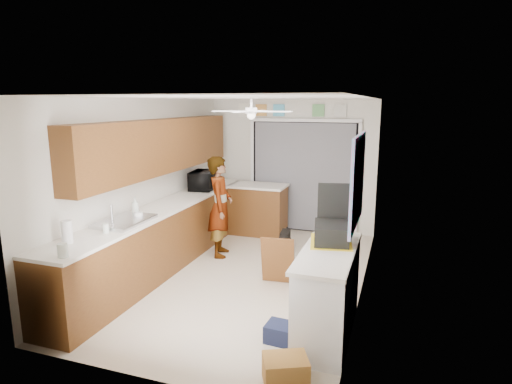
% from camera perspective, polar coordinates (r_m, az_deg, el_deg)
% --- Properties ---
extents(floor, '(5.00, 5.00, 0.00)m').
position_cam_1_polar(floor, '(6.27, -1.20, -11.07)').
color(floor, beige).
rests_on(floor, ground).
extents(ceiling, '(5.00, 5.00, 0.00)m').
position_cam_1_polar(ceiling, '(5.77, -1.31, 12.44)').
color(ceiling, white).
rests_on(ceiling, ground).
extents(wall_back, '(3.20, 0.00, 3.20)m').
position_cam_1_polar(wall_back, '(8.25, 4.71, 3.50)').
color(wall_back, silver).
rests_on(wall_back, ground).
extents(wall_front, '(3.20, 0.00, 3.20)m').
position_cam_1_polar(wall_front, '(3.72, -14.65, -7.13)').
color(wall_front, silver).
rests_on(wall_front, ground).
extents(wall_left, '(0.00, 5.00, 5.00)m').
position_cam_1_polar(wall_left, '(6.61, -14.41, 1.09)').
color(wall_left, silver).
rests_on(wall_left, ground).
extents(wall_right, '(0.00, 5.00, 5.00)m').
position_cam_1_polar(wall_right, '(5.56, 14.42, -0.87)').
color(wall_right, silver).
rests_on(wall_right, ground).
extents(left_base_cabinets, '(0.60, 4.80, 0.90)m').
position_cam_1_polar(left_base_cabinets, '(6.64, -11.87, -5.85)').
color(left_base_cabinets, brown).
rests_on(left_base_cabinets, floor).
extents(left_countertop, '(0.62, 4.80, 0.04)m').
position_cam_1_polar(left_countertop, '(6.51, -11.97, -1.92)').
color(left_countertop, white).
rests_on(left_countertop, left_base_cabinets).
extents(upper_cabinets, '(0.32, 4.00, 0.80)m').
position_cam_1_polar(upper_cabinets, '(6.61, -12.54, 6.01)').
color(upper_cabinets, brown).
rests_on(upper_cabinets, wall_left).
extents(sink_basin, '(0.50, 0.76, 0.06)m').
position_cam_1_polar(sink_basin, '(5.70, -17.11, -3.79)').
color(sink_basin, silver).
rests_on(sink_basin, left_countertop).
extents(faucet, '(0.03, 0.03, 0.22)m').
position_cam_1_polar(faucet, '(5.78, -18.70, -2.68)').
color(faucet, silver).
rests_on(faucet, left_countertop).
extents(peninsula_base, '(1.00, 0.60, 0.90)m').
position_cam_1_polar(peninsula_base, '(8.07, 0.30, -2.44)').
color(peninsula_base, brown).
rests_on(peninsula_base, floor).
extents(peninsula_top, '(1.04, 0.64, 0.04)m').
position_cam_1_polar(peninsula_top, '(7.97, 0.30, 0.84)').
color(peninsula_top, white).
rests_on(peninsula_top, peninsula_base).
extents(back_opening_recess, '(2.00, 0.06, 2.10)m').
position_cam_1_polar(back_opening_recess, '(8.20, 6.33, 1.99)').
color(back_opening_recess, black).
rests_on(back_opening_recess, wall_back).
extents(curtain_panel, '(1.90, 0.03, 2.05)m').
position_cam_1_polar(curtain_panel, '(8.16, 6.27, 1.95)').
color(curtain_panel, slate).
rests_on(curtain_panel, wall_back).
extents(door_trim_left, '(0.06, 0.04, 2.10)m').
position_cam_1_polar(door_trim_left, '(8.44, -0.49, 2.35)').
color(door_trim_left, white).
rests_on(door_trim_left, wall_back).
extents(door_trim_right, '(0.06, 0.04, 2.10)m').
position_cam_1_polar(door_trim_right, '(8.02, 13.42, 1.52)').
color(door_trim_right, white).
rests_on(door_trim_right, wall_back).
extents(door_trim_head, '(2.10, 0.04, 0.06)m').
position_cam_1_polar(door_trim_head, '(8.06, 6.46, 9.48)').
color(door_trim_head, white).
rests_on(door_trim_head, wall_back).
extents(header_frame_0, '(0.22, 0.02, 0.22)m').
position_cam_1_polar(header_frame_0, '(8.31, 0.70, 10.86)').
color(header_frame_0, gold).
rests_on(header_frame_0, wall_back).
extents(header_frame_1, '(0.22, 0.02, 0.22)m').
position_cam_1_polar(header_frame_1, '(8.20, 3.06, 10.83)').
color(header_frame_1, '#52B4DB').
rests_on(header_frame_1, wall_back).
extents(header_frame_3, '(0.22, 0.02, 0.22)m').
position_cam_1_polar(header_frame_3, '(8.03, 8.31, 10.71)').
color(header_frame_3, '#5DA35E').
rests_on(header_frame_3, wall_back).
extents(header_frame_4, '(0.22, 0.02, 0.22)m').
position_cam_1_polar(header_frame_4, '(7.97, 11.18, 10.60)').
color(header_frame_4, beige).
rests_on(header_frame_4, wall_back).
extents(route66_sign, '(0.22, 0.02, 0.26)m').
position_cam_1_polar(route66_sign, '(8.42, -1.61, 10.87)').
color(route66_sign, silver).
rests_on(route66_sign, wall_back).
extents(right_counter_base, '(0.50, 1.40, 0.90)m').
position_cam_1_polar(right_counter_base, '(4.71, 9.58, -13.30)').
color(right_counter_base, white).
rests_on(right_counter_base, floor).
extents(right_counter_top, '(0.54, 1.44, 0.04)m').
position_cam_1_polar(right_counter_top, '(4.53, 9.66, -7.89)').
color(right_counter_top, white).
rests_on(right_counter_top, right_counter_base).
extents(abstract_painting, '(0.03, 1.15, 0.95)m').
position_cam_1_polar(abstract_painting, '(4.51, 13.40, 1.47)').
color(abstract_painting, '#EA56B5').
rests_on(abstract_painting, wall_right).
extents(ceiling_fan, '(1.14, 1.14, 0.24)m').
position_cam_1_polar(ceiling_fan, '(5.96, -0.63, 10.70)').
color(ceiling_fan, white).
rests_on(ceiling_fan, ceiling).
extents(microwave, '(0.48, 0.64, 0.33)m').
position_cam_1_polar(microwave, '(7.56, -6.99, 1.56)').
color(microwave, black).
rests_on(microwave, left_countertop).
extents(soap_bottle, '(0.10, 0.10, 0.26)m').
position_cam_1_polar(soap_bottle, '(5.97, -15.79, -1.87)').
color(soap_bottle, silver).
rests_on(soap_bottle, left_countertop).
extents(cup, '(0.13, 0.13, 0.09)m').
position_cam_1_polar(cup, '(5.82, -15.42, -3.05)').
color(cup, white).
rests_on(cup, left_countertop).
extents(jar_a, '(0.11, 0.11, 0.14)m').
position_cam_1_polar(jar_a, '(4.66, -24.39, -7.10)').
color(jar_a, silver).
rests_on(jar_a, left_countertop).
extents(jar_b, '(0.10, 0.10, 0.11)m').
position_cam_1_polar(jar_b, '(5.32, -19.41, -4.57)').
color(jar_b, silver).
rests_on(jar_b, left_countertop).
extents(paper_towel_roll, '(0.15, 0.15, 0.25)m').
position_cam_1_polar(paper_towel_roll, '(5.07, -23.90, -4.88)').
color(paper_towel_roll, white).
rests_on(paper_towel_roll, left_countertop).
extents(suitcase, '(0.44, 0.54, 0.21)m').
position_cam_1_polar(suitcase, '(4.75, 10.01, -5.40)').
color(suitcase, black).
rests_on(suitcase, right_counter_top).
extents(suitcase_rim, '(0.54, 0.65, 0.02)m').
position_cam_1_polar(suitcase_rim, '(4.79, 9.96, -6.66)').
color(suitcase_rim, yellow).
rests_on(suitcase_rim, suitcase).
extents(suitcase_lid, '(0.42, 0.11, 0.50)m').
position_cam_1_polar(suitcase_lid, '(4.96, 10.63, -1.69)').
color(suitcase_lid, black).
rests_on(suitcase_lid, suitcase).
extents(cardboard_box, '(0.48, 0.43, 0.24)m').
position_cam_1_polar(cardboard_box, '(4.09, 3.95, -22.64)').
color(cardboard_box, '#BB8A3B').
rests_on(cardboard_box, floor).
extents(navy_crate, '(0.33, 0.28, 0.19)m').
position_cam_1_polar(navy_crate, '(4.68, 3.36, -18.22)').
color(navy_crate, black).
rests_on(navy_crate, floor).
extents(cabinet_door_panel, '(0.47, 0.22, 0.67)m').
position_cam_1_polar(cabinet_door_panel, '(5.88, 2.93, -9.09)').
color(cabinet_door_panel, brown).
rests_on(cabinet_door_panel, floor).
extents(man, '(0.53, 0.67, 1.62)m').
position_cam_1_polar(man, '(6.86, -4.80, -1.96)').
color(man, white).
rests_on(man, floor).
extents(dog, '(0.26, 0.50, 0.38)m').
position_cam_1_polar(dog, '(7.21, 3.90, -6.36)').
color(dog, black).
rests_on(dog, floor).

